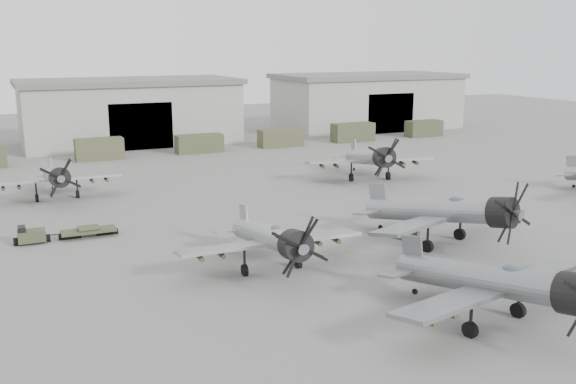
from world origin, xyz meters
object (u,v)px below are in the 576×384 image
at_px(aircraft_near_1, 500,283).
at_px(tug_trailer, 54,234).
at_px(aircraft_far_1, 371,158).
at_px(aircraft_mid_1, 272,239).
at_px(aircraft_mid_2, 447,212).
at_px(aircraft_far_0, 56,177).

relative_size(aircraft_near_1, tug_trailer, 1.92).
xyz_separation_m(aircraft_near_1, aircraft_far_1, (12.74, 31.59, 0.08)).
bearing_deg(aircraft_far_1, aircraft_mid_1, -120.53).
distance_m(aircraft_mid_2, tug_trailer, 26.87).
bearing_deg(tug_trailer, aircraft_mid_2, -26.96).
xyz_separation_m(aircraft_far_0, aircraft_far_1, (29.08, -4.58, 0.29)).
distance_m(aircraft_mid_2, aircraft_far_0, 33.37).
bearing_deg(aircraft_far_0, aircraft_far_1, -9.03).
height_order(aircraft_far_0, tug_trailer, aircraft_far_0).
xyz_separation_m(aircraft_mid_2, aircraft_far_0, (-22.29, 24.83, -0.34)).
bearing_deg(aircraft_far_1, aircraft_far_0, -175.37).
bearing_deg(aircraft_mid_2, aircraft_far_1, 52.67).
distance_m(aircraft_near_1, aircraft_mid_2, 12.81).
bearing_deg(aircraft_near_1, aircraft_mid_2, 50.78).
height_order(aircraft_mid_2, aircraft_far_1, aircraft_mid_2).
bearing_deg(tug_trailer, aircraft_far_0, 83.61).
distance_m(aircraft_far_0, tug_trailer, 12.68).
height_order(aircraft_mid_2, tug_trailer, aircraft_mid_2).
relative_size(aircraft_mid_2, aircraft_far_1, 1.01).
distance_m(aircraft_far_1, tug_trailer, 31.64).
height_order(aircraft_far_0, aircraft_far_1, aircraft_far_1).
height_order(aircraft_near_1, aircraft_far_0, aircraft_near_1).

